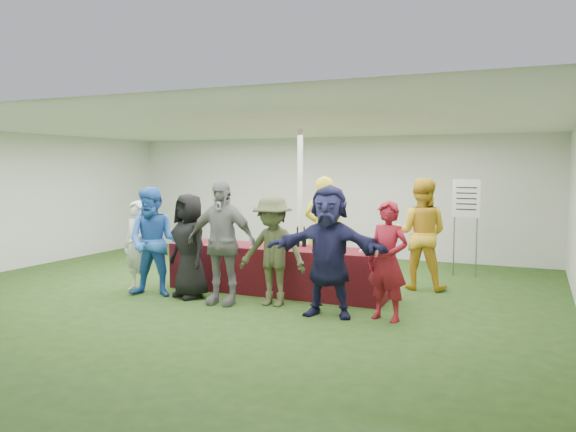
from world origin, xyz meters
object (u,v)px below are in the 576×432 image
at_px(customer_0, 137,246).
at_px(customer_6, 388,261).
at_px(customer_3, 221,242).
at_px(customer_4, 273,251).
at_px(staff_back, 421,234).
at_px(serving_table, 277,270).
at_px(wine_list_sign, 466,206).
at_px(customer_5, 329,251).
at_px(customer_1, 154,242).
at_px(customer_2, 189,246).
at_px(dump_bucket, 372,249).
at_px(staff_pourer, 324,231).

distance_m(customer_0, customer_6, 4.17).
bearing_deg(customer_3, customer_4, 10.13).
xyz_separation_m(staff_back, customer_4, (-1.76, -2.00, -0.12)).
height_order(serving_table, wine_list_sign, wine_list_sign).
relative_size(customer_3, customer_5, 1.03).
distance_m(customer_1, customer_3, 1.22).
bearing_deg(customer_2, customer_6, 24.42).
bearing_deg(customer_2, serving_table, 63.08).
height_order(customer_4, customer_6, customer_4).
xyz_separation_m(wine_list_sign, customer_1, (-4.29, -3.60, -0.46)).
bearing_deg(customer_0, customer_2, 7.60).
distance_m(wine_list_sign, customer_5, 3.90).
distance_m(dump_bucket, staff_back, 1.51).
bearing_deg(serving_table, customer_6, -23.80).
height_order(customer_0, customer_4, customer_4).
relative_size(staff_pourer, customer_0, 1.27).
height_order(staff_pourer, customer_4, staff_pourer).
bearing_deg(serving_table, dump_bucket, -7.68).
bearing_deg(wine_list_sign, customer_6, -99.68).
bearing_deg(customer_6, customer_2, -165.77).
distance_m(staff_pourer, customer_2, 2.33).
distance_m(staff_pourer, customer_0, 3.12).
bearing_deg(customer_0, customer_4, 10.70).
distance_m(staff_pourer, customer_5, 2.00).
distance_m(customer_0, customer_3, 1.72).
height_order(customer_2, customer_6, customer_2).
distance_m(staff_pourer, customer_4, 1.64).
bearing_deg(customer_2, staff_pourer, 71.99).
bearing_deg(customer_1, wine_list_sign, 24.30).
relative_size(serving_table, wine_list_sign, 2.00).
xyz_separation_m(dump_bucket, customer_4, (-1.33, -0.56, -0.03)).
relative_size(staff_back, customer_5, 1.03).
bearing_deg(customer_2, wine_list_sign, 68.15).
bearing_deg(wine_list_sign, dump_bucket, -109.33).
height_order(customer_1, customer_5, customer_5).
height_order(customer_3, customer_5, customer_3).
distance_m(staff_pourer, customer_3, 2.06).
height_order(customer_2, customer_5, customer_5).
relative_size(customer_1, customer_3, 0.93).
xyz_separation_m(wine_list_sign, staff_back, (-0.56, -1.39, -0.39)).
bearing_deg(customer_2, customer_3, 13.09).
relative_size(serving_table, customer_4, 2.23).
relative_size(wine_list_sign, customer_6, 1.14).
distance_m(dump_bucket, customer_4, 1.45).
bearing_deg(wine_list_sign, customer_3, -130.41).
relative_size(customer_0, customer_5, 0.83).
xyz_separation_m(staff_pourer, customer_3, (-0.94, -1.83, -0.02)).
bearing_deg(staff_back, dump_bucket, 72.18).
bearing_deg(wine_list_sign, customer_1, -139.97).
xyz_separation_m(customer_4, customer_5, (0.94, -0.23, 0.09)).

